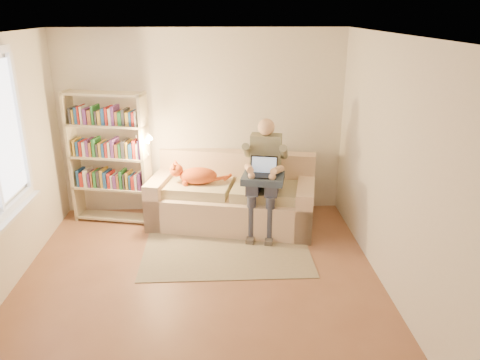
{
  "coord_description": "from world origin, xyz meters",
  "views": [
    {
      "loc": [
        0.24,
        -4.24,
        2.83
      ],
      "look_at": [
        0.48,
        1.0,
        0.9
      ],
      "focal_mm": 35.0,
      "sensor_mm": 36.0,
      "label": 1
    }
  ],
  "objects_px": {
    "sofa": "(233,199)",
    "bookshelf": "(109,152)",
    "cat": "(192,175)",
    "laptop": "(263,171)",
    "person": "(264,170)"
  },
  "relations": [
    {
      "from": "sofa",
      "to": "bookshelf",
      "type": "xyz_separation_m",
      "value": [
        -1.67,
        0.15,
        0.67
      ]
    },
    {
      "from": "bookshelf",
      "to": "cat",
      "type": "bearing_deg",
      "value": 2.89
    },
    {
      "from": "laptop",
      "to": "person",
      "type": "bearing_deg",
      "value": 89.64
    },
    {
      "from": "cat",
      "to": "laptop",
      "type": "relative_size",
      "value": 1.98
    },
    {
      "from": "cat",
      "to": "person",
      "type": "bearing_deg",
      "value": -1.21
    },
    {
      "from": "person",
      "to": "laptop",
      "type": "xyz_separation_m",
      "value": [
        -0.03,
        -0.12,
        0.03
      ]
    },
    {
      "from": "sofa",
      "to": "laptop",
      "type": "relative_size",
      "value": 6.0
    },
    {
      "from": "sofa",
      "to": "cat",
      "type": "height_order",
      "value": "sofa"
    },
    {
      "from": "sofa",
      "to": "bookshelf",
      "type": "relative_size",
      "value": 1.3
    },
    {
      "from": "laptop",
      "to": "bookshelf",
      "type": "xyz_separation_m",
      "value": [
        -2.05,
        0.53,
        0.12
      ]
    },
    {
      "from": "sofa",
      "to": "person",
      "type": "xyz_separation_m",
      "value": [
        0.41,
        -0.25,
        0.52
      ]
    },
    {
      "from": "person",
      "to": "bookshelf",
      "type": "relative_size",
      "value": 0.82
    },
    {
      "from": "person",
      "to": "laptop",
      "type": "height_order",
      "value": "person"
    },
    {
      "from": "cat",
      "to": "bookshelf",
      "type": "relative_size",
      "value": 0.43
    },
    {
      "from": "person",
      "to": "laptop",
      "type": "bearing_deg",
      "value": -90.36
    }
  ]
}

